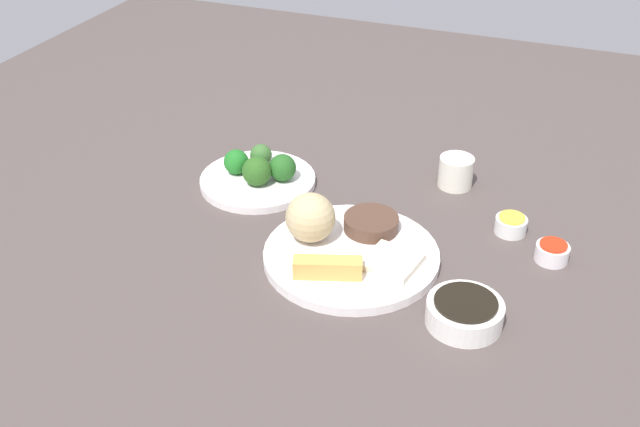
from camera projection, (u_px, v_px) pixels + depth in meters
name	position (u px, v px, depth m)	size (l,w,h in m)	color
tabletop	(353.00, 261.00, 1.20)	(2.20, 2.20, 0.02)	#4D423F
main_plate	(350.00, 255.00, 1.18)	(0.28, 0.28, 0.02)	white
rice_scoop	(311.00, 217.00, 1.19)	(0.08, 0.08, 0.08)	tan
spring_roll	(328.00, 268.00, 1.12)	(0.10, 0.03, 0.03)	gold
crab_rangoon_wonton	(392.00, 262.00, 1.15)	(0.08, 0.08, 0.01)	beige
stir_fry_heap	(371.00, 223.00, 1.23)	(0.09, 0.09, 0.02)	#4E3427
broccoli_plate	(258.00, 181.00, 1.38)	(0.21, 0.21, 0.01)	white
broccoli_floret_0	(282.00, 168.00, 1.36)	(0.05, 0.05, 0.05)	#235B1F
broccoli_floret_1	(257.00, 171.00, 1.34)	(0.05, 0.05, 0.05)	#2A5A1E
broccoli_floret_2	(258.00, 165.00, 1.38)	(0.04, 0.04, 0.04)	#266325
broccoli_floret_3	(261.00, 155.00, 1.41)	(0.04, 0.04, 0.04)	#39662E
broccoli_floret_4	(236.00, 162.00, 1.38)	(0.05, 0.05, 0.05)	#1F6F22
soy_sauce_bowl	(464.00, 313.00, 1.05)	(0.11, 0.11, 0.04)	white
soy_sauce_bowl_liquid	(466.00, 302.00, 1.04)	(0.09, 0.09, 0.00)	black
sauce_ramekin_hot_mustard	(511.00, 225.00, 1.25)	(0.05, 0.05, 0.03)	white
sauce_ramekin_hot_mustard_liquid	(512.00, 218.00, 1.24)	(0.04, 0.04, 0.00)	yellow
sauce_ramekin_sweet_and_sour	(552.00, 253.00, 1.18)	(0.05, 0.05, 0.03)	white
sauce_ramekin_sweet_and_sour_liquid	(554.00, 245.00, 1.17)	(0.04, 0.04, 0.00)	red
teacup	(456.00, 172.00, 1.37)	(0.06, 0.06, 0.06)	white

